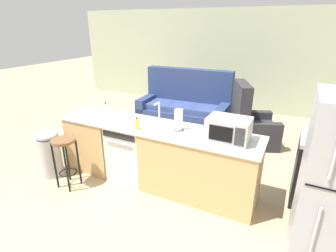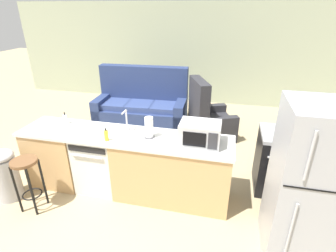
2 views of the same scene
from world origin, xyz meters
TOP-DOWN VIEW (x-y plane):
  - ground_plane at (0.00, 0.00)m, footprint 24.00×24.00m
  - wall_back at (0.30, 4.20)m, footprint 10.00×0.06m
  - kitchen_counter at (0.24, 0.00)m, footprint 2.94×0.66m
  - dishwasher at (-0.25, -0.00)m, footprint 0.58×0.61m
  - stove_range at (2.35, 0.55)m, footprint 0.76×0.68m
  - microwave at (1.18, -0.00)m, footprint 0.50×0.37m
  - sink_faucet at (0.14, 0.15)m, footprint 0.07×0.18m
  - paper_towel_roll at (0.51, 0.01)m, footprint 0.14×0.14m
  - soap_bottle at (0.01, -0.20)m, footprint 0.06×0.06m
  - dish_soap_bottle at (-0.81, 0.15)m, footprint 0.06×0.06m
  - bar_stool at (-0.92, -0.65)m, footprint 0.32×0.32m
  - trash_bin at (-1.40, -0.54)m, footprint 0.35×0.35m
  - couch at (-0.40, 2.39)m, footprint 2.05×1.01m
  - armchair at (1.11, 2.03)m, footprint 1.07×1.09m

SIDE VIEW (x-z plane):
  - ground_plane at x=0.00m, z-range 0.00..0.00m
  - armchair at x=1.11m, z-range -0.25..0.95m
  - trash_bin at x=-1.40m, z-range 0.01..0.75m
  - couch at x=-0.40m, z-range -0.24..1.03m
  - kitchen_counter at x=0.24m, z-range -0.03..0.87m
  - dishwasher at x=-0.25m, z-range 0.00..0.84m
  - stove_range at x=2.35m, z-range 0.00..0.90m
  - bar_stool at x=-0.92m, z-range 0.17..0.91m
  - soap_bottle at x=0.01m, z-range 0.88..1.06m
  - dish_soap_bottle at x=-0.81m, z-range 0.88..1.06m
  - sink_faucet at x=0.14m, z-range 0.88..1.18m
  - paper_towel_roll at x=0.51m, z-range 0.90..1.18m
  - microwave at x=1.18m, z-range 0.90..1.18m
  - wall_back at x=0.30m, z-range 0.00..2.60m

